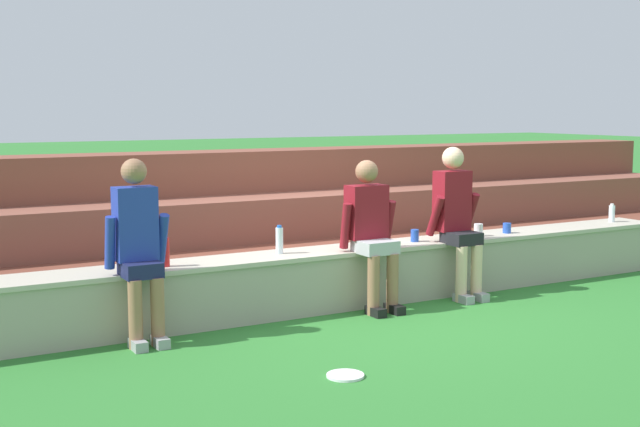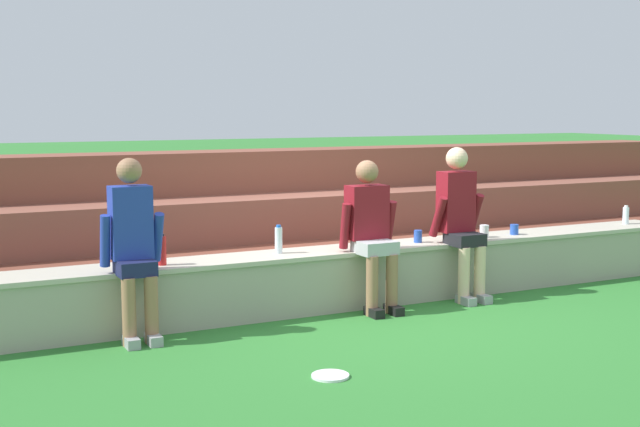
{
  "view_description": "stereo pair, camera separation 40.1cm",
  "coord_description": "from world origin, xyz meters",
  "px_view_note": "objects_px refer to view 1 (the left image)",
  "views": [
    {
      "loc": [
        -4.25,
        -6.46,
        1.87
      ],
      "look_at": [
        -0.43,
        0.24,
        0.89
      ],
      "focal_mm": 47.43,
      "sensor_mm": 36.0,
      "label": 1
    },
    {
      "loc": [
        -3.89,
        -6.64,
        1.87
      ],
      "look_at": [
        -0.43,
        0.24,
        0.89
      ],
      "focal_mm": 47.43,
      "sensor_mm": 36.0,
      "label": 2
    }
  ],
  "objects_px": {
    "person_center": "(457,217)",
    "water_bottle_near_left": "(165,252)",
    "plastic_cup_middle": "(478,230)",
    "plastic_cup_right_end": "(415,236)",
    "frisbee": "(345,375)",
    "water_bottle_mid_right": "(612,213)",
    "plastic_cup_left_end": "(507,228)",
    "person_far_left": "(138,245)",
    "person_left_of_center": "(371,229)",
    "water_bottle_mid_left": "(279,240)"
  },
  "relations": [
    {
      "from": "person_center",
      "to": "water_bottle_near_left",
      "type": "height_order",
      "value": "person_center"
    },
    {
      "from": "plastic_cup_middle",
      "to": "plastic_cup_right_end",
      "type": "relative_size",
      "value": 1.05
    },
    {
      "from": "plastic_cup_right_end",
      "to": "frisbee",
      "type": "xyz_separation_m",
      "value": [
        -1.91,
        -1.82,
        -0.6
      ]
    },
    {
      "from": "water_bottle_mid_right",
      "to": "person_center",
      "type": "bearing_deg",
      "value": -173.86
    },
    {
      "from": "plastic_cup_left_end",
      "to": "person_center",
      "type": "bearing_deg",
      "value": -166.11
    },
    {
      "from": "water_bottle_near_left",
      "to": "plastic_cup_middle",
      "type": "distance_m",
      "value": 3.36
    },
    {
      "from": "person_far_left",
      "to": "person_left_of_center",
      "type": "bearing_deg",
      "value": 0.51
    },
    {
      "from": "person_far_left",
      "to": "person_left_of_center",
      "type": "xyz_separation_m",
      "value": [
        2.21,
        0.02,
        -0.03
      ]
    },
    {
      "from": "water_bottle_mid_right",
      "to": "frisbee",
      "type": "xyz_separation_m",
      "value": [
        -4.74,
        -1.86,
        -0.64
      ]
    },
    {
      "from": "plastic_cup_left_end",
      "to": "frisbee",
      "type": "height_order",
      "value": "plastic_cup_left_end"
    },
    {
      "from": "person_left_of_center",
      "to": "water_bottle_mid_left",
      "type": "distance_m",
      "value": 0.86
    },
    {
      "from": "person_center",
      "to": "water_bottle_mid_left",
      "type": "distance_m",
      "value": 1.84
    },
    {
      "from": "frisbee",
      "to": "plastic_cup_left_end",
      "type": "bearing_deg",
      "value": 30.27
    },
    {
      "from": "water_bottle_mid_right",
      "to": "plastic_cup_left_end",
      "type": "xyz_separation_m",
      "value": [
        -1.65,
        -0.06,
        -0.05
      ]
    },
    {
      "from": "water_bottle_mid_right",
      "to": "frisbee",
      "type": "height_order",
      "value": "water_bottle_mid_right"
    },
    {
      "from": "person_left_of_center",
      "to": "water_bottle_mid_left",
      "type": "relative_size",
      "value": 5.33
    },
    {
      "from": "plastic_cup_right_end",
      "to": "plastic_cup_left_end",
      "type": "relative_size",
      "value": 1.14
    },
    {
      "from": "person_far_left",
      "to": "person_left_of_center",
      "type": "distance_m",
      "value": 2.21
    },
    {
      "from": "person_left_of_center",
      "to": "plastic_cup_right_end",
      "type": "relative_size",
      "value": 11.4
    },
    {
      "from": "person_far_left",
      "to": "plastic_cup_right_end",
      "type": "distance_m",
      "value": 2.89
    },
    {
      "from": "person_far_left",
      "to": "water_bottle_mid_right",
      "type": "distance_m",
      "value": 5.71
    },
    {
      "from": "person_left_of_center",
      "to": "plastic_cup_left_end",
      "type": "xyz_separation_m",
      "value": [
        1.85,
        0.23,
        -0.15
      ]
    },
    {
      "from": "water_bottle_mid_right",
      "to": "water_bottle_mid_left",
      "type": "xyz_separation_m",
      "value": [
        -4.3,
        0.01,
        0.02
      ]
    },
    {
      "from": "person_left_of_center",
      "to": "plastic_cup_right_end",
      "type": "xyz_separation_m",
      "value": [
        0.67,
        0.24,
        -0.14
      ]
    },
    {
      "from": "plastic_cup_left_end",
      "to": "water_bottle_mid_left",
      "type": "bearing_deg",
      "value": 178.56
    },
    {
      "from": "person_center",
      "to": "water_bottle_mid_right",
      "type": "bearing_deg",
      "value": 6.14
    },
    {
      "from": "person_left_of_center",
      "to": "person_center",
      "type": "xyz_separation_m",
      "value": [
        1.01,
        0.02,
        0.05
      ]
    },
    {
      "from": "plastic_cup_right_end",
      "to": "frisbee",
      "type": "distance_m",
      "value": 2.7
    },
    {
      "from": "water_bottle_mid_left",
      "to": "water_bottle_near_left",
      "type": "distance_m",
      "value": 1.11
    },
    {
      "from": "frisbee",
      "to": "water_bottle_near_left",
      "type": "bearing_deg",
      "value": 110.59
    },
    {
      "from": "person_far_left",
      "to": "plastic_cup_middle",
      "type": "relative_size",
      "value": 11.53
    },
    {
      "from": "water_bottle_near_left",
      "to": "plastic_cup_left_end",
      "type": "height_order",
      "value": "water_bottle_near_left"
    },
    {
      "from": "water_bottle_near_left",
      "to": "plastic_cup_right_end",
      "type": "height_order",
      "value": "water_bottle_near_left"
    },
    {
      "from": "frisbee",
      "to": "plastic_cup_middle",
      "type": "bearing_deg",
      "value": 33.65
    },
    {
      "from": "person_far_left",
      "to": "water_bottle_mid_left",
      "type": "distance_m",
      "value": 1.44
    },
    {
      "from": "water_bottle_mid_left",
      "to": "person_left_of_center",
      "type": "bearing_deg",
      "value": -20.03
    },
    {
      "from": "person_left_of_center",
      "to": "water_bottle_mid_left",
      "type": "bearing_deg",
      "value": 159.97
    },
    {
      "from": "person_left_of_center",
      "to": "person_center",
      "type": "height_order",
      "value": "person_center"
    },
    {
      "from": "plastic_cup_right_end",
      "to": "plastic_cup_middle",
      "type": "bearing_deg",
      "value": -1.99
    },
    {
      "from": "water_bottle_mid_right",
      "to": "water_bottle_near_left",
      "type": "bearing_deg",
      "value": -179.15
    },
    {
      "from": "plastic_cup_left_end",
      "to": "frisbee",
      "type": "xyz_separation_m",
      "value": [
        -3.09,
        -1.8,
        -0.59
      ]
    },
    {
      "from": "person_left_of_center",
      "to": "plastic_cup_middle",
      "type": "height_order",
      "value": "person_left_of_center"
    },
    {
      "from": "person_center",
      "to": "water_bottle_near_left",
      "type": "xyz_separation_m",
      "value": [
        -2.92,
        0.19,
        -0.12
      ]
    },
    {
      "from": "water_bottle_near_left",
      "to": "plastic_cup_right_end",
      "type": "bearing_deg",
      "value": 0.8
    },
    {
      "from": "person_far_left",
      "to": "frisbee",
      "type": "xyz_separation_m",
      "value": [
        0.97,
        -1.56,
        -0.78
      ]
    },
    {
      "from": "person_far_left",
      "to": "water_bottle_mid_right",
      "type": "xyz_separation_m",
      "value": [
        5.7,
        0.3,
        -0.14
      ]
    },
    {
      "from": "water_bottle_mid_left",
      "to": "plastic_cup_right_end",
      "type": "relative_size",
      "value": 2.14
    },
    {
      "from": "water_bottle_mid_right",
      "to": "plastic_cup_middle",
      "type": "bearing_deg",
      "value": -178.0
    },
    {
      "from": "water_bottle_near_left",
      "to": "plastic_cup_middle",
      "type": "relative_size",
      "value": 2.09
    },
    {
      "from": "person_far_left",
      "to": "water_bottle_mid_right",
      "type": "height_order",
      "value": "person_far_left"
    }
  ]
}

